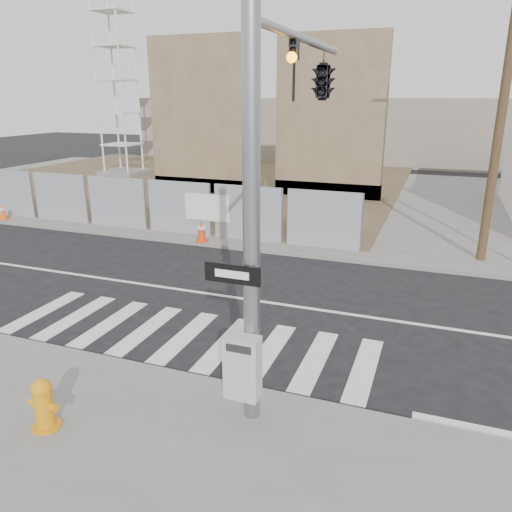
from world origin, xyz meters
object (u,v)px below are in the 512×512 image
(crane_tower, at_px, (113,30))
(traffic_cone_c, at_px, (143,218))
(traffic_cone_b, at_px, (3,212))
(traffic_cone_d, at_px, (201,231))
(fire_hydrant, at_px, (43,404))
(signal_pole, at_px, (304,117))

(crane_tower, distance_m, traffic_cone_c, 16.98)
(traffic_cone_b, distance_m, traffic_cone_d, 9.47)
(crane_tower, distance_m, traffic_cone_b, 15.53)
(traffic_cone_c, relative_size, traffic_cone_d, 0.91)
(traffic_cone_b, relative_size, traffic_cone_d, 0.85)
(crane_tower, xyz_separation_m, fire_hydrant, (14.54, -23.26, -8.48))
(signal_pole, distance_m, fire_hydrant, 6.67)
(signal_pole, xyz_separation_m, crane_tower, (-17.49, 19.05, 4.24))
(fire_hydrant, bearing_deg, traffic_cone_c, 122.71)
(traffic_cone_c, bearing_deg, crane_tower, 127.51)
(traffic_cone_b, bearing_deg, traffic_cone_d, -0.62)
(crane_tower, xyz_separation_m, traffic_cone_c, (8.93, -11.64, -8.55))
(traffic_cone_d, bearing_deg, traffic_cone_b, 179.38)
(crane_tower, relative_size, fire_hydrant, 21.13)
(traffic_cone_b, relative_size, traffic_cone_c, 0.94)
(traffic_cone_c, bearing_deg, traffic_cone_b, -170.63)
(crane_tower, xyz_separation_m, traffic_cone_b, (2.63, -12.68, -8.57))
(signal_pole, relative_size, traffic_cone_c, 9.67)
(crane_tower, relative_size, traffic_cone_c, 25.06)
(signal_pole, bearing_deg, fire_hydrant, -125.00)
(fire_hydrant, relative_size, traffic_cone_c, 1.19)
(signal_pole, xyz_separation_m, fire_hydrant, (-2.95, -4.22, -4.24))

